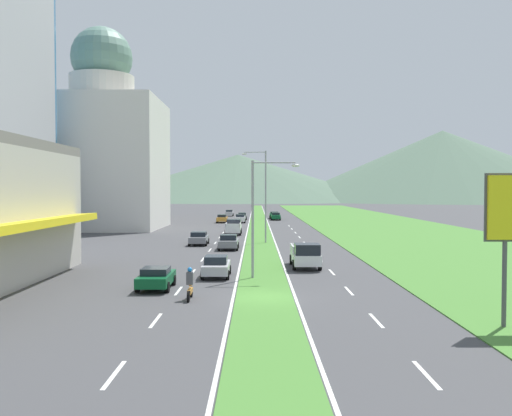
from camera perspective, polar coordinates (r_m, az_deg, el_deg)
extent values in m
plane|color=#424244|center=(30.81, 0.97, -9.41)|extent=(600.00, 600.00, 0.00)
cube|color=#477F33|center=(90.41, 0.40, -1.91)|extent=(3.20, 240.00, 0.06)
cube|color=#477F33|center=(92.83, 13.22, -1.86)|extent=(24.00, 240.00, 0.06)
cube|color=silver|center=(19.18, -14.51, -16.50)|extent=(0.16, 2.80, 0.01)
cube|color=silver|center=(26.12, -10.34, -11.49)|extent=(0.16, 2.80, 0.01)
cube|color=silver|center=(33.26, -8.01, -8.57)|extent=(0.16, 2.80, 0.01)
cube|color=silver|center=(40.48, -6.52, -6.69)|extent=(0.16, 2.80, 0.01)
cube|color=silver|center=(47.76, -5.50, -5.37)|extent=(0.16, 2.80, 0.01)
cube|color=silver|center=(55.06, -4.74, -4.40)|extent=(0.16, 2.80, 0.01)
cube|color=silver|center=(62.39, -4.17, -3.66)|extent=(0.16, 2.80, 0.01)
cube|color=silver|center=(69.73, -3.72, -3.07)|extent=(0.16, 2.80, 0.01)
cube|color=silver|center=(77.07, -3.35, -2.60)|extent=(0.16, 2.80, 0.01)
cube|color=silver|center=(84.43, -3.05, -2.20)|extent=(0.16, 2.80, 0.01)
cube|color=silver|center=(91.79, -2.80, -1.87)|extent=(0.16, 2.80, 0.01)
cube|color=silver|center=(19.42, 17.46, -16.29)|extent=(0.16, 2.80, 0.01)
cube|color=silver|center=(26.30, 12.56, -11.41)|extent=(0.16, 2.80, 0.01)
cube|color=silver|center=(33.40, 9.80, -8.54)|extent=(0.16, 2.80, 0.01)
cube|color=silver|center=(40.60, 8.03, -6.67)|extent=(0.16, 2.80, 0.01)
cube|color=silver|center=(47.86, 6.81, -5.36)|extent=(0.16, 2.80, 0.01)
cube|color=silver|center=(55.15, 5.91, -4.39)|extent=(0.16, 2.80, 0.01)
cube|color=silver|center=(62.46, 5.22, -3.65)|extent=(0.16, 2.80, 0.01)
cube|color=silver|center=(69.79, 4.68, -3.07)|extent=(0.16, 2.80, 0.01)
cube|color=silver|center=(77.14, 4.24, -2.59)|extent=(0.16, 2.80, 0.01)
cube|color=silver|center=(84.48, 3.88, -2.20)|extent=(0.16, 2.80, 0.01)
cube|color=silver|center=(91.84, 3.58, -1.87)|extent=(0.16, 2.80, 0.01)
cube|color=silver|center=(90.42, -0.71, -1.93)|extent=(0.16, 240.00, 0.01)
cube|color=silver|center=(90.44, 1.50, -1.93)|extent=(0.16, 240.00, 0.01)
cube|color=yellow|center=(34.73, -23.71, -1.77)|extent=(2.82, 22.92, 0.65)
cube|color=silver|center=(89.20, -15.63, 4.40)|extent=(18.35, 18.35, 20.10)
cylinder|color=beige|center=(90.52, -15.70, 11.97)|extent=(9.93, 9.93, 3.78)
sphere|color=slate|center=(91.47, -15.73, 14.89)|extent=(9.46, 9.46, 9.46)
cube|color=#9E9384|center=(119.19, -13.63, 4.30)|extent=(12.95, 12.95, 22.28)
cone|color=#47664C|center=(312.64, -18.86, 4.61)|extent=(126.57, 126.57, 42.75)
cone|color=#516B56|center=(319.21, -1.79, 3.21)|extent=(174.12, 174.12, 26.70)
cone|color=#516B56|center=(327.59, 18.99, 4.21)|extent=(184.31, 184.31, 39.72)
cylinder|color=#99999E|center=(37.00, -0.25, -1.23)|extent=(0.18, 0.18, 8.04)
cylinder|color=#99999E|center=(36.97, 2.00, 4.77)|extent=(2.90, 0.18, 0.10)
ellipsoid|color=silver|center=(37.00, 4.26, 4.45)|extent=(0.56, 0.28, 0.20)
cylinder|color=#99999E|center=(61.76, 1.12, 1.16)|extent=(0.18, 0.18, 10.48)
cylinder|color=#99999E|center=(62.01, -0.01, 5.87)|extent=(2.44, 0.34, 0.10)
ellipsoid|color=silver|center=(62.13, -1.13, 5.68)|extent=(0.56, 0.28, 0.20)
cylinder|color=#4C4C51|center=(26.36, 24.63, -7.22)|extent=(0.20, 0.20, 3.88)
cube|color=#0C5128|center=(114.74, 2.02, -0.78)|extent=(1.88, 4.74, 0.74)
cube|color=black|center=(114.90, 2.02, -0.48)|extent=(1.62, 2.09, 0.42)
cylinder|color=black|center=(113.32, 2.50, -1.00)|extent=(0.22, 0.64, 0.64)
cylinder|color=black|center=(113.26, 1.59, -1.00)|extent=(0.22, 0.64, 0.64)
cylinder|color=black|center=(116.26, 2.44, -0.92)|extent=(0.22, 0.64, 0.64)
cylinder|color=black|center=(116.20, 1.55, -0.92)|extent=(0.22, 0.64, 0.64)
cube|color=slate|center=(60.24, -5.88, -3.26)|extent=(1.86, 4.21, 0.64)
cube|color=black|center=(60.03, -5.90, -2.73)|extent=(1.60, 1.85, 0.50)
cylinder|color=black|center=(61.66, -6.58, -3.44)|extent=(0.22, 0.64, 0.64)
cylinder|color=black|center=(61.48, -4.92, -3.45)|extent=(0.22, 0.64, 0.64)
cylinder|color=black|center=(59.08, -6.87, -3.67)|extent=(0.22, 0.64, 0.64)
cylinder|color=black|center=(58.89, -5.15, -3.68)|extent=(0.22, 0.64, 0.64)
cube|color=#0C5128|center=(109.50, 2.18, -0.91)|extent=(1.78, 4.65, 0.73)
cube|color=black|center=(109.65, 2.18, -0.59)|extent=(1.53, 2.05, 0.45)
cylinder|color=black|center=(108.11, 2.66, -1.14)|extent=(0.22, 0.64, 0.64)
cylinder|color=black|center=(108.05, 1.76, -1.14)|extent=(0.22, 0.64, 0.64)
cylinder|color=black|center=(110.99, 2.60, -1.06)|extent=(0.22, 0.64, 0.64)
cylinder|color=black|center=(110.92, 1.72, -1.06)|extent=(0.22, 0.64, 0.64)
cube|color=#0C5128|center=(34.06, -10.28, -7.29)|extent=(1.83, 4.05, 0.60)
cube|color=black|center=(33.83, -10.34, -6.48)|extent=(1.58, 1.78, 0.41)
cylinder|color=black|center=(35.49, -11.32, -7.41)|extent=(0.22, 0.64, 0.64)
cylinder|color=black|center=(35.19, -8.49, -7.48)|extent=(0.22, 0.64, 0.64)
cylinder|color=black|center=(33.07, -12.19, -8.10)|extent=(0.22, 0.64, 0.64)
cylinder|color=black|center=(32.75, -9.15, -8.19)|extent=(0.22, 0.64, 0.64)
cube|color=silver|center=(100.40, -1.56, -1.15)|extent=(1.79, 4.00, 0.77)
cube|color=black|center=(100.21, -1.56, -0.79)|extent=(1.54, 1.76, 0.50)
cylinder|color=black|center=(101.69, -2.02, -1.33)|extent=(0.22, 0.64, 0.64)
cylinder|color=black|center=(101.64, -1.05, -1.33)|extent=(0.22, 0.64, 0.64)
cylinder|color=black|center=(99.21, -2.07, -1.41)|extent=(0.22, 0.64, 0.64)
cylinder|color=black|center=(99.16, -1.08, -1.41)|extent=(0.22, 0.64, 0.64)
cube|color=#C6842D|center=(100.98, -3.46, -1.15)|extent=(1.82, 4.71, 0.70)
cube|color=black|center=(100.76, -3.47, -0.82)|extent=(1.57, 2.07, 0.50)
cylinder|color=black|center=(102.51, -3.90, -1.31)|extent=(0.22, 0.64, 0.64)
cylinder|color=black|center=(102.40, -2.92, -1.31)|extent=(0.22, 0.64, 0.64)
cylinder|color=black|center=(99.60, -4.02, -1.40)|extent=(0.22, 0.64, 0.64)
cylinder|color=black|center=(99.49, -3.01, -1.40)|extent=(0.22, 0.64, 0.64)
cube|color=#B2B2B7|center=(38.18, -4.07, -6.24)|extent=(1.77, 4.05, 0.63)
cube|color=black|center=(37.95, -4.09, -5.41)|extent=(1.52, 1.78, 0.53)
cylinder|color=black|center=(39.54, -5.17, -6.43)|extent=(0.22, 0.64, 0.64)
cylinder|color=black|center=(39.42, -2.69, -6.45)|extent=(0.22, 0.64, 0.64)
cylinder|color=black|center=(37.07, -5.53, -6.99)|extent=(0.22, 0.64, 0.64)
cylinder|color=black|center=(36.94, -2.88, -7.01)|extent=(0.22, 0.64, 0.64)
cube|color=slate|center=(55.48, -2.78, -3.67)|extent=(1.88, 4.06, 0.68)
cube|color=black|center=(55.26, -2.79, -3.07)|extent=(1.62, 1.79, 0.52)
cylinder|color=black|center=(56.81, -3.63, -3.88)|extent=(0.22, 0.64, 0.64)
cylinder|color=black|center=(56.72, -1.80, -3.89)|extent=(0.22, 0.64, 0.64)
cylinder|color=black|center=(54.31, -3.80, -4.15)|extent=(0.22, 0.64, 0.64)
cylinder|color=black|center=(54.22, -1.89, -4.16)|extent=(0.22, 0.64, 0.64)
cube|color=slate|center=(110.57, -1.35, -0.89)|extent=(1.71, 4.54, 0.68)
cube|color=black|center=(110.36, -1.35, -0.60)|extent=(1.47, 2.00, 0.46)
cylinder|color=black|center=(112.01, -1.75, -1.03)|extent=(0.22, 0.64, 0.64)
cylinder|color=black|center=(111.97, -0.91, -1.03)|extent=(0.22, 0.64, 0.64)
cylinder|color=black|center=(109.21, -1.79, -1.11)|extent=(0.22, 0.64, 0.64)
cylinder|color=black|center=(109.16, -0.93, -1.11)|extent=(0.22, 0.64, 0.64)
cube|color=#B2B2B7|center=(126.09, -2.71, -0.54)|extent=(1.74, 4.00, 0.71)
cube|color=black|center=(125.90, -2.71, -0.29)|extent=(1.49, 1.76, 0.41)
cylinder|color=black|center=(127.38, -3.05, -0.68)|extent=(0.22, 0.64, 0.64)
cylinder|color=black|center=(127.30, -2.31, -0.68)|extent=(0.22, 0.64, 0.64)
cylinder|color=black|center=(124.91, -3.12, -0.73)|extent=(0.22, 0.64, 0.64)
cylinder|color=black|center=(124.83, -2.35, -0.73)|extent=(0.22, 0.64, 0.64)
cube|color=silver|center=(73.74, -2.27, -2.18)|extent=(2.00, 5.40, 0.80)
cube|color=black|center=(75.29, -2.22, -1.48)|extent=(1.84, 2.00, 0.80)
cube|color=silver|center=(72.65, -3.05, -1.75)|extent=(0.10, 3.20, 0.44)
cube|color=silver|center=(72.57, -1.57, -1.75)|extent=(0.10, 3.20, 0.44)
cube|color=silver|center=(71.06, -2.36, -1.83)|extent=(1.84, 0.10, 0.44)
cylinder|color=black|center=(75.43, -2.95, -2.39)|extent=(0.26, 0.80, 0.80)
cylinder|color=black|center=(75.35, -1.49, -2.40)|extent=(0.26, 0.80, 0.80)
cylinder|color=black|center=(72.21, -3.09, -2.58)|extent=(0.26, 0.80, 0.80)
cylinder|color=black|center=(72.13, -1.56, -2.59)|extent=(0.26, 0.80, 0.80)
cube|color=silver|center=(42.84, 5.25, -5.13)|extent=(2.00, 5.40, 0.80)
cube|color=black|center=(41.17, 5.46, -4.30)|extent=(1.84, 2.00, 0.80)
cube|color=silver|center=(43.95, 6.35, -4.15)|extent=(0.10, 3.20, 0.44)
cube|color=silver|center=(43.79, 3.90, -4.16)|extent=(0.10, 3.20, 0.44)
cube|color=silver|center=(45.40, 4.95, -3.95)|extent=(1.84, 0.10, 0.44)
cylinder|color=black|center=(41.40, 6.78, -5.95)|extent=(0.26, 0.80, 0.80)
cylinder|color=black|center=(41.22, 4.12, -5.97)|extent=(0.26, 0.80, 0.80)
cylinder|color=black|center=(44.59, 6.30, -5.38)|extent=(0.26, 0.80, 0.80)
cylinder|color=black|center=(44.42, 3.82, -5.40)|extent=(0.26, 0.80, 0.80)
cylinder|color=black|center=(31.26, -6.66, -8.69)|extent=(0.10, 0.60, 0.60)
cylinder|color=black|center=(29.90, -6.98, -9.18)|extent=(0.12, 0.60, 0.60)
cube|color=#C6842D|center=(30.55, -6.81, -8.61)|extent=(0.20, 1.12, 0.25)
ellipsoid|color=#C6842D|center=(30.68, -6.77, -7.89)|extent=(0.24, 0.44, 0.24)
cube|color=#4C4C51|center=(30.33, -6.84, -7.30)|extent=(0.36, 0.28, 0.70)
sphere|color=blue|center=(30.31, -6.83, -6.41)|extent=(0.26, 0.26, 0.26)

